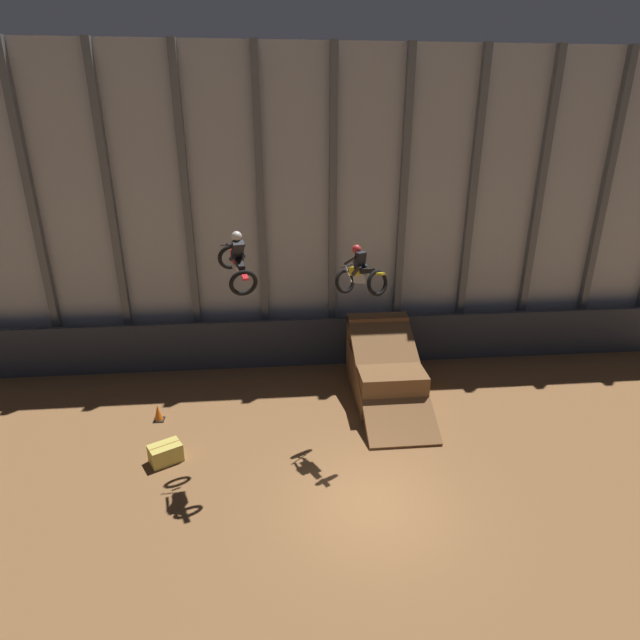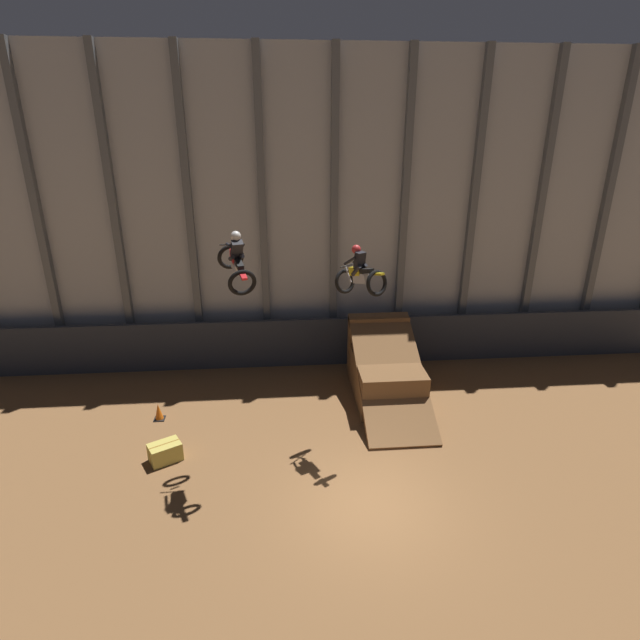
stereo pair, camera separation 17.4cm
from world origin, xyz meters
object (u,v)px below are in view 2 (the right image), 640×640
at_px(traffic_cone_near_ramp, 159,412).
at_px(hay_bale_trackside, 165,452).
at_px(rider_bike_right_air, 360,274).
at_px(dirt_ramp, 384,371).
at_px(rider_bike_left_air, 236,262).

xyz_separation_m(traffic_cone_near_ramp, hay_bale_trackside, (0.68, -2.29, -0.00)).
bearing_deg(rider_bike_right_air, traffic_cone_near_ramp, 135.83).
xyz_separation_m(dirt_ramp, hay_bale_trackside, (-7.25, -3.42, -0.63)).
bearing_deg(rider_bike_left_air, hay_bale_trackside, 164.75).
bearing_deg(dirt_ramp, hay_bale_trackside, -154.77).
xyz_separation_m(dirt_ramp, rider_bike_left_air, (-4.82, -3.39, 5.08)).
bearing_deg(traffic_cone_near_ramp, rider_bike_right_air, -12.47).
distance_m(rider_bike_left_air, rider_bike_right_air, 3.53).
relative_size(dirt_ramp, hay_bale_trackside, 4.79).
height_order(dirt_ramp, traffic_cone_near_ramp, dirt_ramp).
relative_size(dirt_ramp, traffic_cone_near_ramp, 8.90).
bearing_deg(hay_bale_trackside, rider_bike_right_air, 8.42).
bearing_deg(rider_bike_right_air, dirt_ramp, 28.76).
height_order(dirt_ramp, rider_bike_left_air, rider_bike_left_air).
bearing_deg(rider_bike_left_air, rider_bike_right_air, -2.07).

